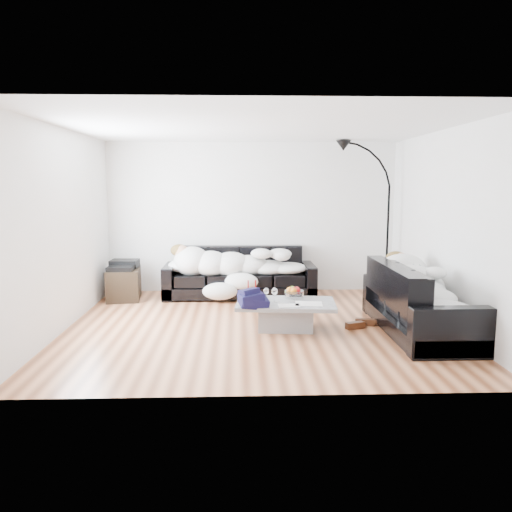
{
  "coord_description": "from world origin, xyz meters",
  "views": [
    {
      "loc": [
        -0.24,
        -6.49,
        1.88
      ],
      "look_at": [
        0.0,
        0.3,
        0.9
      ],
      "focal_mm": 35.0,
      "sensor_mm": 36.0,
      "label": 1
    }
  ],
  "objects_px": {
    "sofa_right": "(420,299)",
    "candle_right": "(256,289)",
    "fruit_bowl": "(294,292)",
    "floor_lamp": "(388,229)",
    "av_cabinet": "(124,284)",
    "sofa_back": "(240,272)",
    "stereo": "(123,265)",
    "coffee_table": "(286,316)",
    "shoes": "(360,323)",
    "sleeper_right": "(420,283)",
    "sleeper_back": "(240,260)",
    "wine_glass_c": "(275,295)",
    "wine_glass_b": "(257,296)",
    "wine_glass_a": "(266,294)",
    "candle_left": "(248,289)"
  },
  "relations": [
    {
      "from": "coffee_table",
      "to": "sofa_back",
      "type": "bearing_deg",
      "value": 106.67
    },
    {
      "from": "sofa_back",
      "to": "candle_left",
      "type": "relative_size",
      "value": 10.78
    },
    {
      "from": "wine_glass_b",
      "to": "candle_right",
      "type": "distance_m",
      "value": 0.23
    },
    {
      "from": "wine_glass_c",
      "to": "floor_lamp",
      "type": "bearing_deg",
      "value": 43.63
    },
    {
      "from": "wine_glass_b",
      "to": "floor_lamp",
      "type": "height_order",
      "value": "floor_lamp"
    },
    {
      "from": "fruit_bowl",
      "to": "wine_glass_b",
      "type": "bearing_deg",
      "value": -159.29
    },
    {
      "from": "candle_right",
      "to": "floor_lamp",
      "type": "distance_m",
      "value": 2.88
    },
    {
      "from": "sleeper_right",
      "to": "shoes",
      "type": "height_order",
      "value": "sleeper_right"
    },
    {
      "from": "candle_left",
      "to": "stereo",
      "type": "relative_size",
      "value": 0.53
    },
    {
      "from": "candle_right",
      "to": "shoes",
      "type": "height_order",
      "value": "candle_right"
    },
    {
      "from": "sofa_right",
      "to": "sleeper_back",
      "type": "distance_m",
      "value": 3.11
    },
    {
      "from": "stereo",
      "to": "sofa_right",
      "type": "bearing_deg",
      "value": -24.68
    },
    {
      "from": "coffee_table",
      "to": "wine_glass_c",
      "type": "height_order",
      "value": "wine_glass_c"
    },
    {
      "from": "fruit_bowl",
      "to": "wine_glass_c",
      "type": "relative_size",
      "value": 1.37
    },
    {
      "from": "sofa_right",
      "to": "shoes",
      "type": "height_order",
      "value": "sofa_right"
    },
    {
      "from": "candle_left",
      "to": "sofa_right",
      "type": "bearing_deg",
      "value": -11.04
    },
    {
      "from": "sofa_right",
      "to": "candle_right",
      "type": "relative_size",
      "value": 9.18
    },
    {
      "from": "candle_left",
      "to": "av_cabinet",
      "type": "xyz_separation_m",
      "value": [
        -2.02,
        1.59,
        -0.23
      ]
    },
    {
      "from": "fruit_bowl",
      "to": "wine_glass_b",
      "type": "xyz_separation_m",
      "value": [
        -0.51,
        -0.19,
        -0.0
      ]
    },
    {
      "from": "sofa_right",
      "to": "sleeper_back",
      "type": "xyz_separation_m",
      "value": [
        -2.28,
        2.1,
        0.2
      ]
    },
    {
      "from": "sofa_right",
      "to": "stereo",
      "type": "height_order",
      "value": "sofa_right"
    },
    {
      "from": "sofa_right",
      "to": "coffee_table",
      "type": "relative_size",
      "value": 1.69
    },
    {
      "from": "sofa_back",
      "to": "sleeper_right",
      "type": "distance_m",
      "value": 3.14
    },
    {
      "from": "candle_right",
      "to": "coffee_table",
      "type": "bearing_deg",
      "value": -34.84
    },
    {
      "from": "sofa_right",
      "to": "coffee_table",
      "type": "bearing_deg",
      "value": 84.25
    },
    {
      "from": "floor_lamp",
      "to": "fruit_bowl",
      "type": "bearing_deg",
      "value": -131.23
    },
    {
      "from": "sleeper_back",
      "to": "stereo",
      "type": "relative_size",
      "value": 4.84
    },
    {
      "from": "sleeper_back",
      "to": "wine_glass_c",
      "type": "relative_size",
      "value": 11.28
    },
    {
      "from": "av_cabinet",
      "to": "sofa_back",
      "type": "bearing_deg",
      "value": -3.36
    },
    {
      "from": "sofa_back",
      "to": "wine_glass_a",
      "type": "relative_size",
      "value": 15.28
    },
    {
      "from": "sleeper_right",
      "to": "stereo",
      "type": "distance_m",
      "value": 4.65
    },
    {
      "from": "shoes",
      "to": "stereo",
      "type": "distance_m",
      "value": 3.95
    },
    {
      "from": "coffee_table",
      "to": "stereo",
      "type": "bearing_deg",
      "value": 143.59
    },
    {
      "from": "fruit_bowl",
      "to": "floor_lamp",
      "type": "relative_size",
      "value": 0.11
    },
    {
      "from": "sofa_right",
      "to": "candle_right",
      "type": "height_order",
      "value": "sofa_right"
    },
    {
      "from": "candle_right",
      "to": "floor_lamp",
      "type": "xyz_separation_m",
      "value": [
        2.27,
        1.65,
        0.65
      ]
    },
    {
      "from": "shoes",
      "to": "sofa_back",
      "type": "bearing_deg",
      "value": 121.29
    },
    {
      "from": "stereo",
      "to": "sofa_back",
      "type": "bearing_deg",
      "value": 4.94
    },
    {
      "from": "sleeper_right",
      "to": "shoes",
      "type": "bearing_deg",
      "value": 70.54
    },
    {
      "from": "wine_glass_a",
      "to": "floor_lamp",
      "type": "distance_m",
      "value": 2.89
    },
    {
      "from": "wine_glass_a",
      "to": "av_cabinet",
      "type": "distance_m",
      "value": 2.86
    },
    {
      "from": "candle_left",
      "to": "shoes",
      "type": "distance_m",
      "value": 1.55
    },
    {
      "from": "fruit_bowl",
      "to": "floor_lamp",
      "type": "distance_m",
      "value": 2.53
    },
    {
      "from": "wine_glass_c",
      "to": "floor_lamp",
      "type": "xyz_separation_m",
      "value": [
        2.03,
        1.94,
        0.67
      ]
    },
    {
      "from": "sleeper_right",
      "to": "fruit_bowl",
      "type": "distance_m",
      "value": 1.62
    },
    {
      "from": "sofa_back",
      "to": "floor_lamp",
      "type": "height_order",
      "value": "floor_lamp"
    },
    {
      "from": "floor_lamp",
      "to": "candle_right",
      "type": "bearing_deg",
      "value": -139.14
    },
    {
      "from": "sleeper_right",
      "to": "wine_glass_c",
      "type": "height_order",
      "value": "sleeper_right"
    },
    {
      "from": "wine_glass_b",
      "to": "candle_left",
      "type": "height_order",
      "value": "candle_left"
    },
    {
      "from": "coffee_table",
      "to": "wine_glass_b",
      "type": "relative_size",
      "value": 8.17
    }
  ]
}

